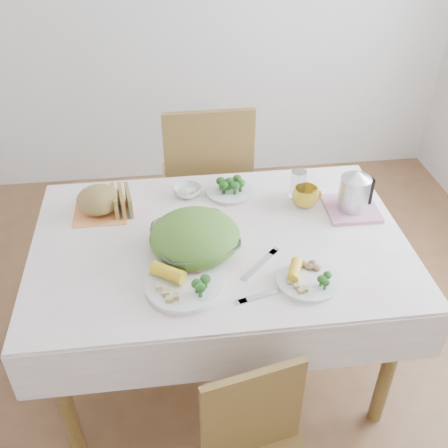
{
  "coord_description": "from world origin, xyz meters",
  "views": [
    {
      "loc": [
        -0.19,
        -1.65,
        2.07
      ],
      "look_at": [
        0.02,
        0.02,
        0.82
      ],
      "focal_mm": 42.0,
      "sensor_mm": 36.0,
      "label": 1
    }
  ],
  "objects": [
    {
      "name": "knife",
      "position": [
        0.12,
        -0.34,
        0.76
      ],
      "size": [
        0.2,
        0.07,
        0.0
      ],
      "primitive_type": "cube",
      "rotation": [
        0.0,
        0.0,
        1.84
      ],
      "color": "silver",
      "rests_on": "tablecloth"
    },
    {
      "name": "fork_left",
      "position": [
        -0.11,
        -0.17,
        0.76
      ],
      "size": [
        0.05,
        0.17,
        0.0
      ],
      "primitive_type": "cube",
      "rotation": [
        0.0,
        0.0,
        0.19
      ],
      "color": "silver",
      "rests_on": "tablecloth"
    },
    {
      "name": "glass_tumbler",
      "position": [
        0.38,
        0.26,
        0.83
      ],
      "size": [
        0.07,
        0.07,
        0.13
      ],
      "primitive_type": "cylinder",
      "rotation": [
        0.0,
        0.0,
        -0.04
      ],
      "color": "white",
      "rests_on": "tablecloth"
    },
    {
      "name": "salad_bowl",
      "position": [
        -0.1,
        -0.06,
        0.8
      ],
      "size": [
        0.4,
        0.4,
        0.08
      ],
      "primitive_type": "imported",
      "rotation": [
        0.0,
        0.0,
        0.25
      ],
      "color": "white",
      "rests_on": "tablecloth"
    },
    {
      "name": "fruit_bowl",
      "position": [
        -0.11,
        0.34,
        0.78
      ],
      "size": [
        0.15,
        0.15,
        0.04
      ],
      "primitive_type": "imported",
      "rotation": [
        0.0,
        0.0,
        0.19
      ],
      "color": "white",
      "rests_on": "tablecloth"
    },
    {
      "name": "broccoli_plate",
      "position": [
        0.08,
        0.33,
        0.77
      ],
      "size": [
        0.27,
        0.27,
        0.02
      ],
      "primitive_type": "cylinder",
      "rotation": [
        0.0,
        0.0,
        0.32
      ],
      "color": "beige",
      "rests_on": "tablecloth"
    },
    {
      "name": "floor",
      "position": [
        0.0,
        0.0,
        0.0
      ],
      "size": [
        3.6,
        3.6,
        0.0
      ],
      "primitive_type": "plane",
      "color": "brown",
      "rests_on": "ground"
    },
    {
      "name": "tablecloth",
      "position": [
        0.0,
        0.0,
        0.76
      ],
      "size": [
        1.5,
        1.0,
        0.01
      ],
      "primitive_type": "cube",
      "color": "white",
      "rests_on": "dining_table"
    },
    {
      "name": "dining_table",
      "position": [
        0.0,
        0.0,
        0.38
      ],
      "size": [
        1.4,
        0.9,
        0.75
      ],
      "primitive_type": "cube",
      "color": "brown",
      "rests_on": "floor"
    },
    {
      "name": "dinner_plate_right",
      "position": [
        0.29,
        -0.29,
        0.77
      ],
      "size": [
        0.33,
        0.33,
        0.02
      ],
      "primitive_type": "cylinder",
      "rotation": [
        0.0,
        0.0,
        -0.73
      ],
      "color": "white",
      "rests_on": "tablecloth"
    },
    {
      "name": "electric_kettle",
      "position": [
        0.59,
        0.13,
        0.88
      ],
      "size": [
        0.14,
        0.14,
        0.18
      ],
      "primitive_type": "cylinder",
      "rotation": [
        0.0,
        0.0,
        -0.09
      ],
      "color": "#B2B5BA",
      "rests_on": "pink_tray"
    },
    {
      "name": "chair_far",
      "position": [
        0.02,
        0.83,
        0.47
      ],
      "size": [
        0.47,
        0.47,
        1.04
      ],
      "primitive_type": "cube",
      "rotation": [
        0.0,
        0.0,
        3.15
      ],
      "color": "brown",
      "rests_on": "floor"
    },
    {
      "name": "pink_tray",
      "position": [
        0.59,
        0.13,
        0.77
      ],
      "size": [
        0.22,
        0.22,
        0.02
      ],
      "primitive_type": "cube",
      "rotation": [
        0.0,
        0.0,
        -0.02
      ],
      "color": "#CC7D9B",
      "rests_on": "tablecloth"
    },
    {
      "name": "fork_right",
      "position": [
        0.13,
        -0.18,
        0.76
      ],
      "size": [
        0.17,
        0.17,
        0.0
      ],
      "primitive_type": "cube",
      "rotation": [
        0.0,
        0.0,
        -0.78
      ],
      "color": "silver",
      "rests_on": "tablecloth"
    },
    {
      "name": "napkin",
      "position": [
        -0.49,
        0.26,
        0.76
      ],
      "size": [
        0.23,
        0.23,
        0.0
      ],
      "primitive_type": "cube",
      "rotation": [
        0.0,
        0.0,
        -0.0
      ],
      "color": "#FF934B",
      "rests_on": "tablecloth"
    },
    {
      "name": "yellow_mug",
      "position": [
        0.4,
        0.19,
        0.81
      ],
      "size": [
        0.15,
        0.15,
        0.09
      ],
      "primitive_type": "imported",
      "rotation": [
        0.0,
        0.0,
        0.38
      ],
      "color": "gold",
      "rests_on": "tablecloth"
    },
    {
      "name": "dinner_plate_left",
      "position": [
        -0.16,
        -0.27,
        0.77
      ],
      "size": [
        0.39,
        0.39,
        0.02
      ],
      "primitive_type": "cylinder",
      "rotation": [
        0.0,
        0.0,
        0.6
      ],
      "color": "white",
      "rests_on": "tablecloth"
    },
    {
      "name": "bread_loaf",
      "position": [
        -0.49,
        0.26,
        0.82
      ],
      "size": [
        0.22,
        0.21,
        0.11
      ],
      "primitive_type": "ellipsoid",
      "rotation": [
        0.0,
        0.0,
        0.17
      ],
      "color": "olive",
      "rests_on": "napkin"
    }
  ]
}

